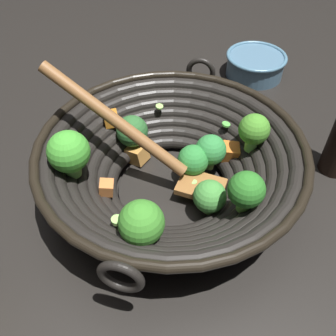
% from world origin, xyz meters
% --- Properties ---
extents(ground_plane, '(4.00, 4.00, 0.00)m').
position_xyz_m(ground_plane, '(0.00, 0.00, 0.00)').
color(ground_plane, black).
extents(wok, '(0.40, 0.43, 0.20)m').
position_xyz_m(wok, '(0.00, -0.00, 0.07)').
color(wok, black).
rests_on(wok, ground).
extents(prep_bowl, '(0.13, 0.13, 0.05)m').
position_xyz_m(prep_bowl, '(0.03, 0.39, 0.03)').
color(prep_bowl, slate).
rests_on(prep_bowl, ground).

